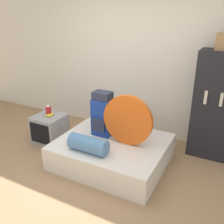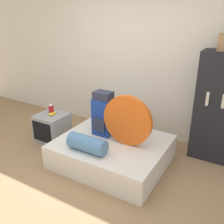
% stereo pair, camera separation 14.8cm
% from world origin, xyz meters
% --- Properties ---
extents(ground_plane, '(16.00, 16.00, 0.00)m').
position_xyz_m(ground_plane, '(0.00, 0.00, 0.00)').
color(ground_plane, '#997551').
extents(wall_back, '(8.00, 0.05, 2.60)m').
position_xyz_m(wall_back, '(0.00, 1.91, 1.30)').
color(wall_back, silver).
rests_on(wall_back, ground_plane).
extents(bed, '(1.53, 1.29, 0.35)m').
position_xyz_m(bed, '(0.19, 0.72, 0.18)').
color(bed, silver).
rests_on(bed, ground_plane).
extents(backpack, '(0.29, 0.24, 0.67)m').
position_xyz_m(backpack, '(-0.04, 0.84, 0.68)').
color(backpack, navy).
rests_on(backpack, bed).
extents(tent_bag, '(0.72, 0.07, 0.72)m').
position_xyz_m(tent_bag, '(0.41, 0.76, 0.71)').
color(tent_bag, '#E05B19').
rests_on(tent_bag, bed).
extents(sleeping_roll, '(0.54, 0.22, 0.22)m').
position_xyz_m(sleeping_roll, '(0.05, 0.31, 0.46)').
color(sleeping_roll, teal).
rests_on(sleeping_roll, bed).
extents(television, '(0.49, 0.50, 0.47)m').
position_xyz_m(television, '(-1.06, 0.80, 0.24)').
color(television, '#939399').
rests_on(television, ground_plane).
extents(canister, '(0.09, 0.09, 0.16)m').
position_xyz_m(canister, '(-1.09, 0.85, 0.55)').
color(canister, '#B2191E').
rests_on(canister, television).
extents(banana_bunch, '(0.13, 0.17, 0.03)m').
position_xyz_m(banana_bunch, '(-1.03, 0.83, 0.49)').
color(banana_bunch, yellow).
rests_on(banana_bunch, television).
extents(bookshelf, '(0.77, 0.42, 1.61)m').
position_xyz_m(bookshelf, '(1.50, 1.64, 0.80)').
color(bookshelf, black).
rests_on(bookshelf, ground_plane).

